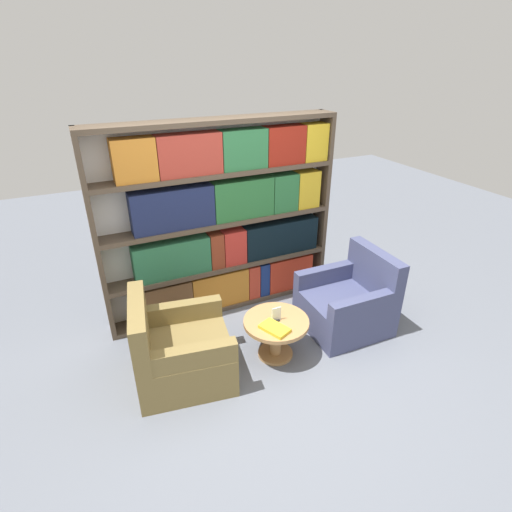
{
  "coord_description": "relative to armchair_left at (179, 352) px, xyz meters",
  "views": [
    {
      "loc": [
        -1.4,
        -2.57,
        2.78
      ],
      "look_at": [
        0.15,
        0.71,
        0.92
      ],
      "focal_mm": 28.0,
      "sensor_mm": 36.0,
      "label": 1
    }
  ],
  "objects": [
    {
      "name": "table_sign",
      "position": [
        0.96,
        -0.11,
        0.2
      ],
      "size": [
        0.1,
        0.06,
        0.15
      ],
      "color": "black",
      "rests_on": "coffee_table"
    },
    {
      "name": "coffee_table",
      "position": [
        0.96,
        -0.11,
        0.01
      ],
      "size": [
        0.65,
        0.65,
        0.43
      ],
      "color": "#AD7F4C",
      "rests_on": "ground_plane"
    },
    {
      "name": "armchair_left",
      "position": [
        0.0,
        0.0,
        0.0
      ],
      "size": [
        0.98,
        0.94,
        0.88
      ],
      "rotation": [
        0.0,
        0.0,
        1.41
      ],
      "color": "olive",
      "rests_on": "ground_plane"
    },
    {
      "name": "ground_plane",
      "position": [
        0.81,
        -0.36,
        -0.29
      ],
      "size": [
        14.0,
        14.0,
        0.0
      ],
      "primitive_type": "plane",
      "color": "slate"
    },
    {
      "name": "bookshelf",
      "position": [
        0.87,
        0.99,
        0.78
      ],
      "size": [
        2.68,
        0.3,
        2.2
      ],
      "color": "silver",
      "rests_on": "ground_plane"
    },
    {
      "name": "armchair_right",
      "position": [
        1.92,
        -0.01,
        0.0
      ],
      "size": [
        0.88,
        0.83,
        0.88
      ],
      "rotation": [
        0.0,
        0.0,
        -1.59
      ],
      "color": "#42476B",
      "rests_on": "ground_plane"
    },
    {
      "name": "stray_book",
      "position": [
        0.87,
        -0.24,
        0.15
      ],
      "size": [
        0.26,
        0.32,
        0.03
      ],
      "color": "gold",
      "rests_on": "coffee_table"
    }
  ]
}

